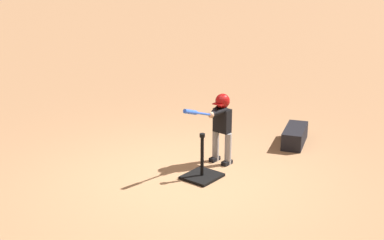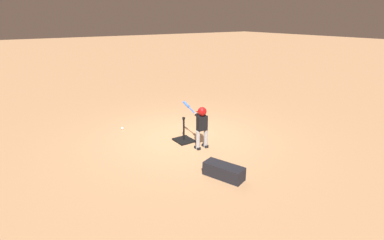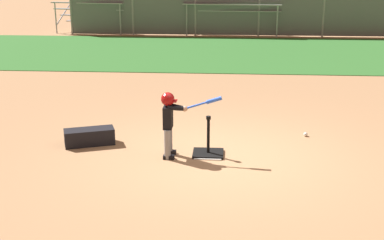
{
  "view_description": "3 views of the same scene",
  "coord_description": "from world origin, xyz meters",
  "views": [
    {
      "loc": [
        5.27,
        4.33,
        3.05
      ],
      "look_at": [
        -0.25,
        -0.1,
        0.81
      ],
      "focal_mm": 50.0,
      "sensor_mm": 36.0,
      "label": 1
    },
    {
      "loc": [
        -6.4,
        4.01,
        3.11
      ],
      "look_at": [
        -0.66,
        0.14,
        0.72
      ],
      "focal_mm": 28.0,
      "sensor_mm": 36.0,
      "label": 2
    },
    {
      "loc": [
        0.07,
        -8.08,
        3.15
      ],
      "look_at": [
        -0.49,
        0.15,
        0.57
      ],
      "focal_mm": 50.0,
      "sensor_mm": 36.0,
      "label": 3
    }
  ],
  "objects": [
    {
      "name": "ground_plane",
      "position": [
        0.0,
        0.0,
        0.0
      ],
      "size": [
        90.0,
        90.0,
        0.0
      ],
      "primitive_type": "plane",
      "color": "#AD7F56"
    },
    {
      "name": "equipment_bag",
      "position": [
        -2.28,
        0.45,
        0.14
      ],
      "size": [
        0.9,
        0.59,
        0.28
      ],
      "primitive_type": "cube",
      "rotation": [
        0.0,
        0.0,
        0.35
      ],
      "color": "black",
      "rests_on": "ground_plane"
    },
    {
      "name": "home_plate",
      "position": [
        -0.22,
        0.07,
        0.01
      ],
      "size": [
        0.45,
        0.45,
        0.02
      ],
      "primitive_type": "cube",
      "rotation": [
        0.0,
        0.0,
        -0.02
      ],
      "color": "white",
      "rests_on": "ground_plane"
    },
    {
      "name": "batter_child",
      "position": [
        -0.83,
        -0.02,
        0.68
      ],
      "size": [
        0.97,
        0.34,
        1.07
      ],
      "color": "gray",
      "rests_on": "ground_plane"
    },
    {
      "name": "batting_tee",
      "position": [
        -0.22,
        0.1,
        0.07
      ],
      "size": [
        0.5,
        0.45,
        0.66
      ],
      "color": "black",
      "rests_on": "ground_plane"
    }
  ]
}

